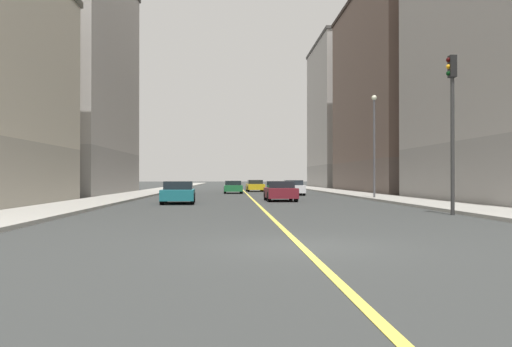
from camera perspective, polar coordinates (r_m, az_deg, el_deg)
name	(u,v)px	position (r m, az deg, el deg)	size (l,w,h in m)	color
ground_plane	(301,246)	(12.11, 4.82, -7.73)	(400.00, 400.00, 0.00)	#333635
sidewalk_left	(329,190)	(61.96, 7.73, -1.79)	(3.53, 168.00, 0.15)	#9E9B93
sidewalk_right	(158,191)	(61.46, -10.37, -1.79)	(3.53, 168.00, 0.15)	#9E9B93
lane_center_stripe	(244,191)	(60.94, -1.28, -1.87)	(0.16, 154.00, 0.01)	#E5D14C
building_left_mid	(394,92)	(58.87, 14.43, 8.35)	(8.63, 24.48, 21.01)	brown
building_left_far	(343,115)	(83.28, 9.23, 6.12)	(8.63, 19.22, 22.05)	gray
building_right_midblock	(73,78)	(51.51, -18.83, 9.62)	(8.63, 20.47, 21.00)	gray
traffic_light_left_near	(452,113)	(23.57, 20.11, 6.09)	(0.40, 0.32, 6.56)	#2D2D2D
street_lamp_left_near	(374,135)	(38.65, 12.45, 3.97)	(0.36, 0.36, 7.19)	#4C4C51
car_maroon	(280,191)	(35.20, 2.61, -1.90)	(2.00, 4.07, 1.31)	maroon
car_green	(233,187)	(52.59, -2.45, -1.45)	(1.85, 4.59, 1.22)	#1E6B38
car_white	(293,188)	(47.25, 3.99, -1.51)	(1.90, 4.51, 1.31)	white
car_yellow	(255,186)	(59.21, -0.10, -1.32)	(1.96, 4.54, 1.27)	gold
car_teal	(178,193)	(32.20, -8.26, -2.03)	(2.11, 4.33, 1.32)	#196670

